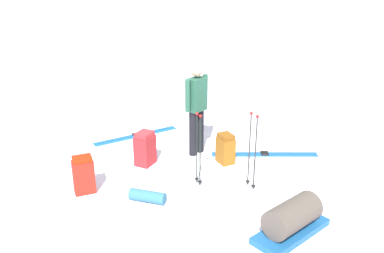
% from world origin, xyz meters
% --- Properties ---
extents(ground_plane, '(80.00, 80.00, 0.00)m').
position_xyz_m(ground_plane, '(0.00, 0.00, 0.00)').
color(ground_plane, white).
extents(skier_standing, '(0.39, 0.46, 1.70)m').
position_xyz_m(skier_standing, '(-0.41, 0.15, 0.95)').
color(skier_standing, black).
rests_on(skier_standing, ground_plane).
extents(ski_pair_near, '(0.84, 1.74, 0.05)m').
position_xyz_m(ski_pair_near, '(-1.43, -0.92, 0.01)').
color(ski_pair_near, '#1C60AB').
rests_on(ski_pair_near, ground_plane).
extents(ski_pair_far, '(0.51, 1.96, 0.05)m').
position_xyz_m(ski_pair_far, '(-0.10, 1.39, 0.01)').
color(ski_pair_far, '#1E5A9B').
rests_on(ski_pair_far, ground_plane).
extents(backpack_large_dark, '(0.27, 0.35, 0.62)m').
position_xyz_m(backpack_large_dark, '(0.74, -1.82, 0.30)').
color(backpack_large_dark, maroon).
rests_on(backpack_large_dark, ground_plane).
extents(backpack_bright, '(0.36, 0.32, 0.55)m').
position_xyz_m(backpack_bright, '(0.08, 0.59, 0.27)').
color(backpack_bright, brown).
rests_on(backpack_bright, ground_plane).
extents(backpack_small_spare, '(0.43, 0.42, 0.61)m').
position_xyz_m(backpack_small_spare, '(-0.10, -0.82, 0.30)').
color(backpack_small_spare, '#A22326').
rests_on(backpack_small_spare, ground_plane).
extents(ski_poles_planted_near, '(0.23, 0.12, 1.24)m').
position_xyz_m(ski_poles_planted_near, '(1.01, 0.77, 0.69)').
color(ski_poles_planted_near, '#282624').
rests_on(ski_poles_planted_near, ground_plane).
extents(ski_poles_planted_far, '(0.18, 0.10, 1.21)m').
position_xyz_m(ski_poles_planted_far, '(0.76, -0.03, 0.67)').
color(ski_poles_planted_far, black).
rests_on(ski_poles_planted_far, ground_plane).
extents(gear_sled, '(0.98, 1.21, 0.49)m').
position_xyz_m(gear_sled, '(2.32, 0.92, 0.22)').
color(gear_sled, '#1B5692').
rests_on(gear_sled, ground_plane).
extents(sleeping_mat_rolled, '(0.41, 0.57, 0.18)m').
position_xyz_m(sleeping_mat_rolled, '(1.18, -0.88, 0.09)').
color(sleeping_mat_rolled, teal).
rests_on(sleeping_mat_rolled, ground_plane).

